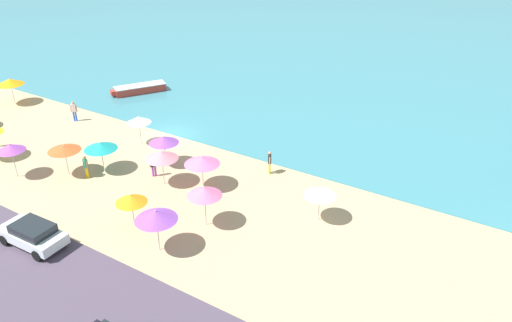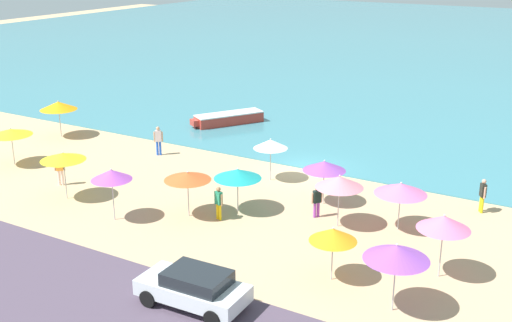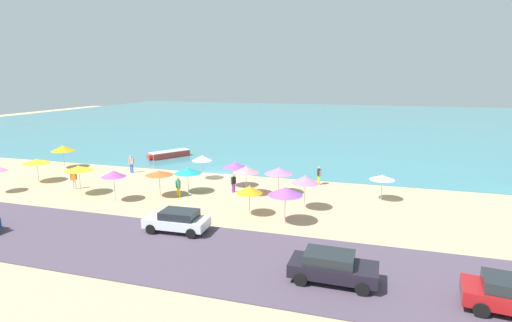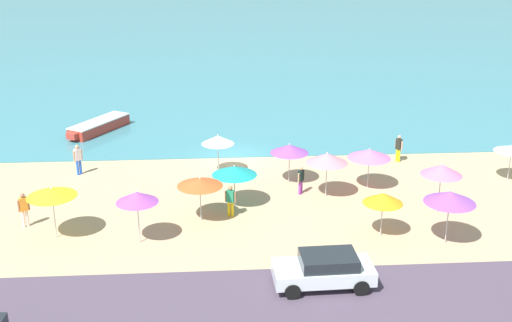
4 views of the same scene
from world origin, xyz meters
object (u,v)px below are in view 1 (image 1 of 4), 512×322
object	(u,v)px
beach_umbrella_3	(64,148)
beach_umbrella_5	(204,192)
parked_car_0	(32,234)
skiff_nearshore	(139,89)
beach_umbrella_11	(202,161)
beach_umbrella_10	(164,140)
beach_umbrella_7	(10,148)
beach_umbrella_12	(139,120)
bather_3	(86,165)
beach_umbrella_9	(156,215)
beach_umbrella_2	(131,199)
bather_0	(74,110)
bather_2	(153,165)
beach_umbrella_1	(162,155)
beach_umbrella_8	(10,82)
beach_umbrella_4	(100,146)
bather_1	(270,161)

from	to	relation	value
beach_umbrella_3	beach_umbrella_5	distance (m)	11.98
parked_car_0	skiff_nearshore	xyz separation A→B (m)	(-12.40, 21.39, -0.36)
beach_umbrella_11	beach_umbrella_10	bearing A→B (deg)	165.76
beach_umbrella_7	beach_umbrella_12	distance (m)	9.25
beach_umbrella_10	bather_3	xyz separation A→B (m)	(-3.42, -4.30, -1.09)
beach_umbrella_3	beach_umbrella_10	bearing A→B (deg)	43.75
beach_umbrella_3	beach_umbrella_9	world-z (taller)	beach_umbrella_9
beach_umbrella_2	bather_0	distance (m)	17.99
beach_umbrella_2	beach_umbrella_11	xyz separation A→B (m)	(0.71, 5.79, 0.09)
beach_umbrella_9	bather_0	bearing A→B (deg)	151.98
bather_0	bather_2	world-z (taller)	bather_0
beach_umbrella_2	beach_umbrella_10	xyz separation A→B (m)	(-3.54, 6.87, 0.10)
beach_umbrella_1	beach_umbrella_9	xyz separation A→B (m)	(4.59, -5.64, 0.09)
beach_umbrella_3	beach_umbrella_12	bearing A→B (deg)	81.62
parked_car_0	beach_umbrella_8	bearing A→B (deg)	147.57
beach_umbrella_5	bather_3	xyz separation A→B (m)	(-10.50, 0.20, -1.38)
beach_umbrella_7	beach_umbrella_12	xyz separation A→B (m)	(3.71, 8.47, -0.17)
beach_umbrella_7	bather_2	xyz separation A→B (m)	(8.11, 5.13, -1.37)
beach_umbrella_12	skiff_nearshore	size ratio (longest dim) A/B	0.47
beach_umbrella_12	beach_umbrella_3	bearing A→B (deg)	-98.38
beach_umbrella_3	bather_3	xyz separation A→B (m)	(1.47, 0.39, -1.10)
beach_umbrella_9	beach_umbrella_4	bearing A→B (deg)	153.24
beach_umbrella_8	skiff_nearshore	world-z (taller)	beach_umbrella_8
beach_umbrella_4	beach_umbrella_11	size ratio (longest dim) A/B	0.98
beach_umbrella_9	bather_0	distance (m)	20.89
beach_umbrella_7	beach_umbrella_11	distance (m)	13.24
beach_umbrella_3	parked_car_0	size ratio (longest dim) A/B	0.56
bather_0	bather_2	distance (m)	13.05
beach_umbrella_8	parked_car_0	distance (m)	24.30
beach_umbrella_1	beach_umbrella_3	xyz separation A→B (m)	(-6.63, -2.53, -0.17)
beach_umbrella_10	beach_umbrella_11	bearing A→B (deg)	-14.24
bather_3	beach_umbrella_11	bearing A→B (deg)	22.73
bather_1	skiff_nearshore	world-z (taller)	bather_1
beach_umbrella_4	bather_2	distance (m)	3.98
bather_2	bather_0	bearing A→B (deg)	163.54
beach_umbrella_9	beach_umbrella_12	bearing A→B (deg)	137.48
skiff_nearshore	beach_umbrella_8	bearing A→B (deg)	-133.96
beach_umbrella_9	beach_umbrella_11	bearing A→B (deg)	107.13
beach_umbrella_8	bather_3	size ratio (longest dim) A/B	1.52
bather_2	skiff_nearshore	size ratio (longest dim) A/B	0.31
beach_umbrella_7	bather_3	xyz separation A→B (m)	(4.25, 2.53, -1.34)
beach_umbrella_10	bather_0	xyz separation A→B (m)	(-12.08, 2.00, -0.98)
bather_0	bather_3	distance (m)	10.70
beach_umbrella_3	bather_2	distance (m)	6.22
bather_0	bather_2	size ratio (longest dim) A/B	1.15
beach_umbrella_5	bather_0	bearing A→B (deg)	161.25
beach_umbrella_8	bather_3	distance (m)	18.03
bather_0	bather_2	bearing A→B (deg)	-16.46
bather_0	beach_umbrella_4	bearing A→B (deg)	-29.33
bather_2	bather_1	bearing A→B (deg)	34.77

